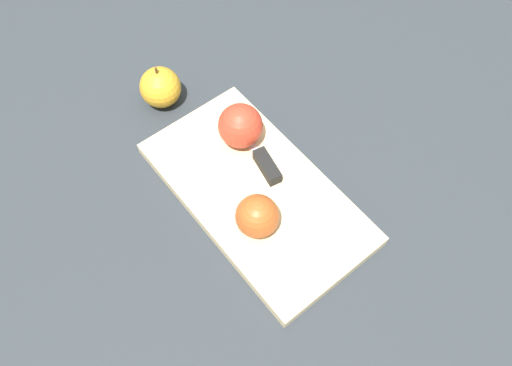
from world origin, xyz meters
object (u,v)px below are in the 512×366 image
Objects in this scene: apple_half_left at (257,216)px; knife at (265,164)px; apple_half_right at (240,126)px; apple_whole at (160,87)px.

apple_half_left reaches higher than knife.
apple_half_left is at bearing 145.73° from knife.
apple_half_right is 0.87× the size of apple_whole.
knife is (-0.07, -0.01, -0.03)m from apple_half_right.
apple_half_left is 0.17m from apple_half_right.
apple_whole is (0.24, 0.08, 0.01)m from knife.
apple_half_right reaches higher than apple_whole.
knife is 1.72× the size of apple_whole.
apple_half_left is at bearing 14.20° from apple_half_right.
apple_half_left is 0.33m from apple_whole.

